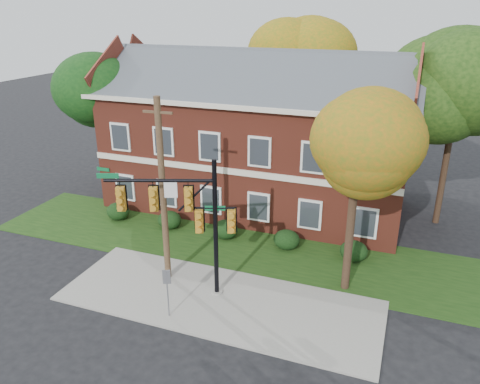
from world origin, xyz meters
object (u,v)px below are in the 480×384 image
(hedge_right, at_px, (287,240))
(tree_near_right, at_px, (363,149))
(hedge_far_right, at_px, (354,251))
(hedge_center, at_px, (225,229))
(sign_post, at_px, (167,286))
(utility_pole, at_px, (163,193))
(hedge_left, at_px, (170,220))
(tree_right_rear, at_px, (466,86))
(tree_left_rear, at_px, (110,95))
(hedge_far_left, at_px, (118,211))
(apartment_building, at_px, (257,129))
(tree_far_rear, at_px, (310,54))
(traffic_signal, at_px, (188,214))

(hedge_right, bearing_deg, tree_near_right, -37.28)
(hedge_far_right, bearing_deg, hedge_center, 180.00)
(sign_post, bearing_deg, utility_pole, 96.94)
(hedge_left, relative_size, tree_right_rear, 0.13)
(tree_left_rear, bearing_deg, hedge_right, -17.37)
(hedge_far_left, relative_size, hedge_left, 1.00)
(apartment_building, height_order, hedge_far_right, apartment_building)
(hedge_left, xyz_separation_m, hedge_center, (3.50, 0.00, 0.00))
(hedge_right, distance_m, tree_right_rear, 12.50)
(hedge_far_right, relative_size, sign_post, 0.62)
(hedge_center, bearing_deg, tree_right_rear, 28.37)
(tree_right_rear, bearing_deg, hedge_far_right, -125.23)
(apartment_building, relative_size, sign_post, 8.38)
(hedge_far_left, distance_m, sign_post, 10.61)
(tree_near_right, bearing_deg, tree_left_rear, 157.64)
(hedge_far_left, distance_m, tree_far_rear, 17.61)
(apartment_building, bearing_deg, tree_far_rear, 80.29)
(hedge_left, xyz_separation_m, utility_pole, (2.52, -4.79, 3.85))
(hedge_left, height_order, tree_far_rear, tree_far_rear)
(tree_left_rear, bearing_deg, apartment_building, 6.54)
(hedge_right, relative_size, tree_far_rear, 0.12)
(hedge_center, height_order, tree_right_rear, tree_right_rear)
(hedge_right, bearing_deg, tree_far_rear, 99.36)
(hedge_left, distance_m, hedge_far_right, 10.50)
(apartment_building, distance_m, tree_near_right, 10.97)
(hedge_far_left, relative_size, tree_left_rear, 0.16)
(hedge_far_right, distance_m, utility_pole, 10.07)
(hedge_far_left, height_order, hedge_center, same)
(apartment_building, bearing_deg, utility_pole, -95.58)
(hedge_center, xyz_separation_m, tree_right_rear, (11.31, 6.11, 7.60))
(utility_pole, bearing_deg, hedge_far_left, 138.60)
(tree_far_rear, distance_m, traffic_signal, 19.33)
(hedge_center, height_order, sign_post, sign_post)
(hedge_far_left, height_order, tree_right_rear, tree_right_rear)
(hedge_far_right, distance_m, tree_near_right, 6.77)
(hedge_far_right, relative_size, tree_left_rear, 0.16)
(traffic_signal, bearing_deg, sign_post, -114.07)
(apartment_building, height_order, tree_far_rear, tree_far_rear)
(tree_near_right, relative_size, tree_far_rear, 0.74)
(tree_left_rear, xyz_separation_m, tree_far_rear, (11.07, 8.96, 2.16))
(utility_pole, relative_size, sign_post, 3.84)
(hedge_left, relative_size, hedge_center, 1.00)
(hedge_far_right, bearing_deg, tree_right_rear, 54.77)
(tree_right_rear, relative_size, sign_post, 4.74)
(utility_pole, bearing_deg, hedge_right, 43.98)
(hedge_center, bearing_deg, tree_left_rear, 156.96)
(hedge_center, distance_m, traffic_signal, 6.57)
(apartment_building, bearing_deg, hedge_right, -56.33)
(tree_left_rear, bearing_deg, hedge_left, -33.59)
(hedge_right, height_order, traffic_signal, traffic_signal)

